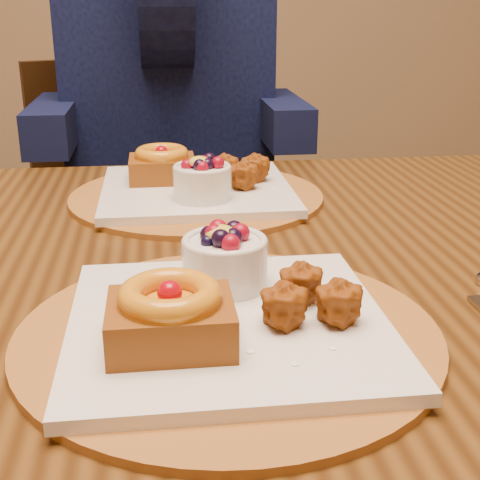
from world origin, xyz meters
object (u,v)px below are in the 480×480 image
place_setting_far (195,186)px  diner (166,50)px  chair_far (135,224)px  dining_table (209,308)px  place_setting_near (225,313)px

place_setting_far → diner: bearing=93.0°
diner → chair_far: bearing=116.8°
chair_far → diner: 0.48m
dining_table → chair_far: (-0.12, 0.88, -0.18)m
place_setting_far → diner: (-0.03, 0.50, 0.16)m
diner → place_setting_near: bearing=-91.4°
dining_table → place_setting_far: 0.24m
dining_table → chair_far: bearing=97.8°
place_setting_far → chair_far: chair_far is taller
dining_table → place_setting_near: bearing=-90.6°
chair_far → place_setting_far: bearing=-101.5°
dining_table → place_setting_far: place_setting_far is taller
place_setting_near → place_setting_far: size_ratio=1.00×
place_setting_near → chair_far: chair_far is taller
dining_table → place_setting_far: size_ratio=4.21×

